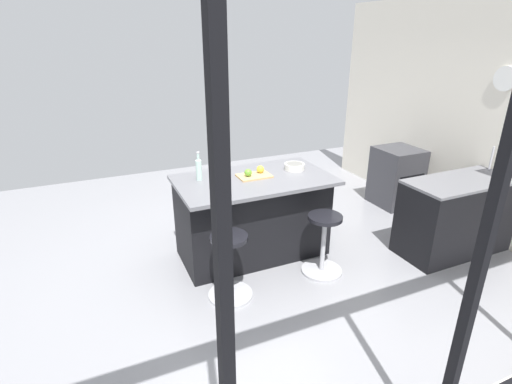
{
  "coord_description": "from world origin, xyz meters",
  "views": [
    {
      "loc": [
        1.66,
        3.51,
        2.42
      ],
      "look_at": [
        0.05,
        -0.13,
        0.81
      ],
      "focal_mm": 27.61,
      "sensor_mm": 36.0,
      "label": 1
    }
  ],
  "objects": [
    {
      "name": "oven_range",
      "position": [
        -2.5,
        -0.71,
        0.43
      ],
      "size": [
        0.6,
        0.61,
        0.86
      ],
      "color": "#38383D",
      "rests_on": "ground_plane"
    },
    {
      "name": "fruit_bowl",
      "position": [
        -0.49,
        -0.26,
        1.0
      ],
      "size": [
        0.23,
        0.23,
        0.07
      ],
      "color": "silver",
      "rests_on": "kitchen_island"
    },
    {
      "name": "apple_yellow",
      "position": [
        -0.06,
        -0.26,
        1.02
      ],
      "size": [
        0.08,
        0.08,
        0.08
      ],
      "primitive_type": "sphere",
      "color": "gold",
      "rests_on": "cutting_board"
    },
    {
      "name": "window_panel_rear",
      "position": [
        0.0,
        2.45,
        1.15
      ],
      "size": [
        5.71,
        0.12,
        2.89
      ],
      "color": "silver",
      "rests_on": "ground_plane"
    },
    {
      "name": "stool_middle",
      "position": [
        0.58,
        0.44,
        0.32
      ],
      "size": [
        0.44,
        0.44,
        0.67
      ],
      "color": "#B7B7BC",
      "rests_on": "ground_plane"
    },
    {
      "name": "ground_plane",
      "position": [
        0.0,
        0.0,
        0.0
      ],
      "size": [
        7.42,
        7.42,
        0.0
      ],
      "primitive_type": "plane",
      "color": "gray"
    },
    {
      "name": "water_bottle",
      "position": [
        0.61,
        -0.37,
        1.08
      ],
      "size": [
        0.06,
        0.06,
        0.31
      ],
      "color": "silver",
      "rests_on": "kitchen_island"
    },
    {
      "name": "stool_by_window",
      "position": [
        -0.48,
        0.44,
        0.32
      ],
      "size": [
        0.44,
        0.44,
        0.67
      ],
      "color": "#B7B7BC",
      "rests_on": "ground_plane"
    },
    {
      "name": "kitchen_island",
      "position": [
        0.05,
        -0.22,
        0.48
      ],
      "size": [
        1.69,
        0.98,
        0.96
      ],
      "color": "black",
      "rests_on": "ground_plane"
    },
    {
      "name": "sink_cabinet",
      "position": [
        -2.51,
        0.66,
        0.45
      ],
      "size": [
        2.04,
        0.6,
        1.17
      ],
      "color": "black",
      "rests_on": "ground_plane"
    },
    {
      "name": "cutting_board",
      "position": [
        0.03,
        -0.22,
        0.97
      ],
      "size": [
        0.36,
        0.24,
        0.02
      ],
      "primitive_type": "cube",
      "color": "tan",
      "rests_on": "kitchen_island"
    },
    {
      "name": "apple_green",
      "position": [
        0.11,
        -0.21,
        1.02
      ],
      "size": [
        0.08,
        0.08,
        0.08
      ],
      "primitive_type": "sphere",
      "color": "#609E2D",
      "rests_on": "cutting_board"
    },
    {
      "name": "interior_partition_left",
      "position": [
        -2.85,
        0.0,
        1.45
      ],
      "size": [
        0.15,
        4.89,
        2.89
      ],
      "color": "silver",
      "rests_on": "ground_plane"
    }
  ]
}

